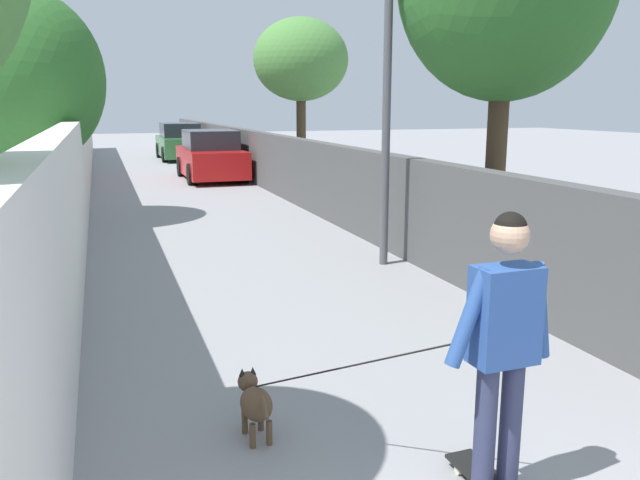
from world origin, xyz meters
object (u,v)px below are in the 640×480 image
lamp_post (388,59)px  person_skateboarder (504,331)px  tree_right_near (301,60)px  car_far (180,143)px  car_near (211,157)px  tree_left_distant (23,79)px  dog (256,401)px

lamp_post → person_skateboarder: 6.10m
tree_right_near → car_far: size_ratio=1.20×
car_near → tree_left_distant: bearing=145.2°
person_skateboarder → car_near: (17.27, -1.17, -0.35)m
tree_right_near → car_near: tree_right_near is taller
lamp_post → dog: 5.91m
tree_left_distant → tree_right_near: bearing=-50.9°
lamp_post → person_skateboarder: (-5.52, 1.77, -1.89)m
tree_right_near → lamp_post: size_ratio=1.15×
tree_right_near → person_skateboarder: (-16.69, 3.96, -2.60)m
tree_right_near → lamp_post: bearing=168.9°
lamp_post → person_skateboarder: size_ratio=2.58×
person_skateboarder → lamp_post: bearing=-17.8°
tree_left_distant → person_skateboarder: bearing=-162.3°
car_near → car_far: bearing=0.0°
person_skateboarder → car_near: bearing=-3.9°
person_skateboarder → dog: person_skateboarder is taller
person_skateboarder → car_near: size_ratio=0.42×
dog → car_far: (24.03, -2.37, 0.44)m
car_far → car_near: bearing=180.0°
lamp_post → person_skateboarder: bearing=162.2°
dog → tree_right_near: bearing=-18.4°
dog → person_skateboarder: bearing=-134.3°
car_far → tree_left_distant: bearing=162.5°
tree_right_near → person_skateboarder: size_ratio=2.96×
tree_left_distant → dog: (-9.52, -2.21, -2.53)m
tree_right_near → car_far: (8.51, 2.79, -2.94)m
person_skateboarder → car_near: 17.32m
tree_left_distant → car_near: tree_left_distant is taller
lamp_post → dog: (-4.35, 2.97, -2.68)m
dog → car_near: (16.10, -2.37, 0.44)m
person_skateboarder → car_near: person_skateboarder is taller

